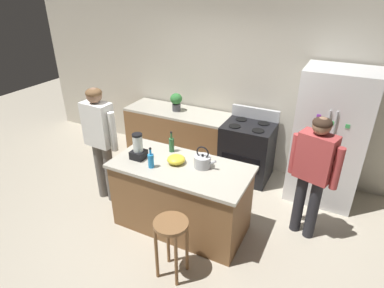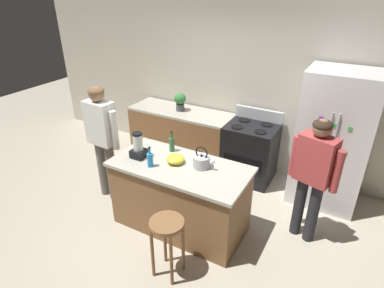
% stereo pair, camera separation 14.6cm
% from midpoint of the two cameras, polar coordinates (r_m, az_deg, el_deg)
% --- Properties ---
extents(ground_plane, '(14.00, 14.00, 0.00)m').
position_cam_midpoint_polar(ground_plane, '(4.34, -2.83, -14.16)').
color(ground_plane, '#B2A893').
extents(back_wall, '(8.00, 0.10, 2.70)m').
position_cam_midpoint_polar(back_wall, '(5.27, 7.43, 10.18)').
color(back_wall, beige).
rests_on(back_wall, ground_plane).
extents(kitchen_island, '(1.67, 0.81, 0.91)m').
position_cam_midpoint_polar(kitchen_island, '(4.06, -2.98, -9.32)').
color(kitchen_island, brown).
rests_on(kitchen_island, ground_plane).
extents(back_counter_run, '(2.00, 0.64, 0.91)m').
position_cam_midpoint_polar(back_counter_run, '(5.56, -2.30, 1.38)').
color(back_counter_run, brown).
rests_on(back_counter_run, ground_plane).
extents(refrigerator, '(0.90, 0.73, 1.90)m').
position_cam_midpoint_polar(refrigerator, '(4.73, 22.41, 1.02)').
color(refrigerator, silver).
rests_on(refrigerator, ground_plane).
extents(stove_range, '(0.76, 0.65, 1.09)m').
position_cam_midpoint_polar(stove_range, '(5.13, 8.97, -1.16)').
color(stove_range, black).
rests_on(stove_range, ground_plane).
extents(person_by_island_left, '(0.59, 0.24, 1.67)m').
position_cam_midpoint_polar(person_by_island_left, '(4.50, -16.97, 1.50)').
color(person_by_island_left, '#66605B').
rests_on(person_by_island_left, ground_plane).
extents(person_by_sink_right, '(0.59, 0.32, 1.57)m').
position_cam_midpoint_polar(person_by_sink_right, '(3.90, 19.78, -4.02)').
color(person_by_sink_right, '#26262B').
rests_on(person_by_sink_right, ground_plane).
extents(bar_stool, '(0.36, 0.36, 0.71)m').
position_cam_midpoint_polar(bar_stool, '(3.41, -4.97, -15.75)').
color(bar_stool, brown).
rests_on(bar_stool, ground_plane).
extents(potted_plant, '(0.20, 0.20, 0.30)m').
position_cam_midpoint_polar(potted_plant, '(5.38, -3.60, 7.65)').
color(potted_plant, '#4C4C51').
rests_on(potted_plant, back_counter_run).
extents(blender_appliance, '(0.17, 0.17, 0.33)m').
position_cam_midpoint_polar(blender_appliance, '(3.96, -10.60, -0.74)').
color(blender_appliance, black).
rests_on(blender_appliance, kitchen_island).
extents(bottle_olive_oil, '(0.07, 0.07, 0.28)m').
position_cam_midpoint_polar(bottle_olive_oil, '(4.08, -4.69, -0.06)').
color(bottle_olive_oil, '#2D6638').
rests_on(bottle_olive_oil, kitchen_island).
extents(bottle_soda, '(0.07, 0.07, 0.26)m').
position_cam_midpoint_polar(bottle_soda, '(3.77, -8.42, -2.88)').
color(bottle_soda, '#268CD8').
rests_on(bottle_soda, kitchen_island).
extents(mixing_bowl, '(0.22, 0.22, 0.10)m').
position_cam_midpoint_polar(mixing_bowl, '(3.84, -3.93, -2.77)').
color(mixing_bowl, yellow).
rests_on(mixing_bowl, kitchen_island).
extents(tea_kettle, '(0.28, 0.20, 0.27)m').
position_cam_midpoint_polar(tea_kettle, '(3.74, 0.78, -3.05)').
color(tea_kettle, '#B7BABF').
rests_on(tea_kettle, kitchen_island).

